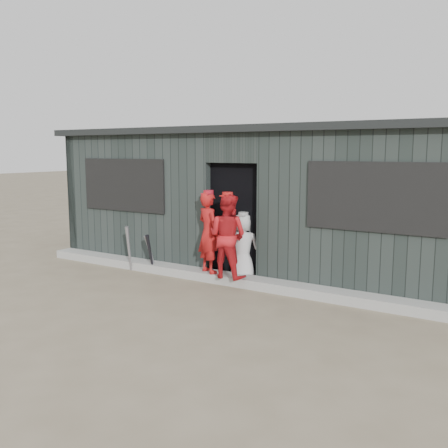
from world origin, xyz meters
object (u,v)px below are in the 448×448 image
Objects in this scene: player_red_left at (209,232)px; bat_mid at (151,253)px; player_grey_back at (243,247)px; bat_right at (150,254)px; bat_left at (129,249)px; dugout at (271,198)px; player_red_right at (228,236)px.

bat_mid is at bearing 25.43° from player_red_left.
player_grey_back is at bearing -122.76° from player_red_left.
player_grey_back is (1.67, 0.45, 0.21)m from bat_right.
bat_left is at bearing -2.10° from player_grey_back.
bat_mid is at bearing 25.62° from bat_left.
player_grey_back is at bearing 15.06° from bat_right.
bat_left is 0.46m from bat_right.
bat_mid is 1.80m from player_grey_back.
dugout reaches higher than bat_right.
player_red_right is (1.71, -0.10, 0.49)m from bat_mid.
player_grey_back reaches higher than bat_right.
player_grey_back is 0.14× the size of dugout.
bat_mid is 0.14m from bat_right.
bat_right is 1.70m from player_red_right.
bat_left is at bearing -134.74° from dugout.
bat_right is at bearing -128.20° from dugout.
dugout reaches higher than player_red_left.
bat_mid is at bearing -131.39° from dugout.
dugout reaches higher than player_red_right.
dugout is at bearing -75.13° from player_red_left.
bat_left is at bearing -171.20° from bat_right.
bat_mid is 0.51× the size of player_red_left.
bat_mid is 0.93× the size of bat_right.
bat_left reaches higher than bat_mid.
bat_mid is at bearing -3.02° from player_red_right.
bat_right is 0.55× the size of player_red_right.
player_grey_back is 1.60m from dugout.
bat_left is 2.12m from player_red_right.
bat_mid is at bearing -4.79° from player_grey_back.
player_grey_back is (2.12, 0.52, 0.16)m from bat_left.
player_red_left is at bearing -99.38° from dugout.
bat_right is at bearing -52.39° from bat_mid.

